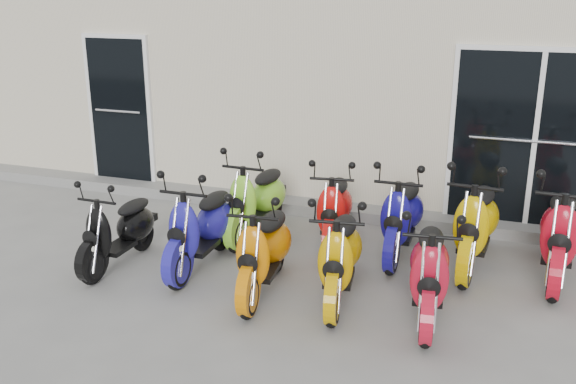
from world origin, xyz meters
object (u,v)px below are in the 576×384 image
object	(u,v)px
scooter_front_orange_a	(264,239)
scooter_back_green	(257,190)
scooter_front_black	(118,221)
scooter_back_yellow	(477,212)
scooter_back_blue	(402,206)
scooter_back_extra	(561,221)
scooter_back_red	(335,199)
scooter_front_red	(430,259)
scooter_front_orange_b	(340,244)
scooter_front_blue	(201,216)

from	to	relation	value
scooter_front_orange_a	scooter_back_green	size ratio (longest dim) A/B	0.97
scooter_front_black	scooter_back_yellow	xyz separation A→B (m)	(3.70, 1.26, 0.11)
scooter_back_blue	scooter_back_extra	size ratio (longest dim) A/B	0.93
scooter_back_red	scooter_back_blue	xyz separation A→B (m)	(0.81, -0.04, 0.03)
scooter_front_red	scooter_back_extra	world-z (taller)	scooter_back_extra
scooter_front_orange_b	scooter_back_extra	bearing A→B (deg)	22.75
scooter_back_extra	scooter_front_blue	bearing A→B (deg)	-160.47
scooter_front_orange_a	scooter_front_black	bearing A→B (deg)	171.61
scooter_back_green	scooter_back_extra	size ratio (longest dim) A/B	0.94
scooter_front_blue	scooter_back_extra	xyz separation A→B (m)	(3.67, 1.01, 0.04)
scooter_back_red	scooter_back_yellow	bearing A→B (deg)	-12.35
scooter_back_red	scooter_back_extra	xyz separation A→B (m)	(2.47, -0.09, 0.07)
scooter_front_orange_a	scooter_back_red	world-z (taller)	scooter_front_orange_a
scooter_front_orange_b	scooter_back_green	bearing A→B (deg)	129.02
scooter_front_orange_b	scooter_back_blue	world-z (taller)	scooter_back_blue
scooter_back_green	scooter_back_yellow	xyz separation A→B (m)	(2.60, -0.06, 0.04)
scooter_back_green	scooter_back_blue	distance (m)	1.78
scooter_back_red	scooter_front_black	bearing A→B (deg)	-155.86
scooter_front_blue	scooter_back_green	size ratio (longest dim) A/B	1.00
scooter_back_extra	scooter_back_blue	bearing A→B (deg)	-177.82
scooter_front_orange_b	scooter_front_red	bearing A→B (deg)	-12.32
scooter_front_blue	scooter_back_yellow	size ratio (longest dim) A/B	0.94
scooter_front_orange_a	scooter_back_extra	bearing A→B (deg)	19.93
scooter_front_black	scooter_front_orange_b	size ratio (longest dim) A/B	0.91
scooter_front_blue	scooter_front_black	bearing A→B (deg)	-164.72
scooter_front_blue	scooter_back_green	world-z (taller)	same
scooter_front_orange_b	scooter_back_extra	size ratio (longest dim) A/B	0.91
scooter_front_orange_b	scooter_back_red	size ratio (longest dim) A/B	1.02
scooter_front_black	scooter_back_blue	distance (m)	3.18
scooter_front_blue	scooter_front_orange_b	xyz separation A→B (m)	(1.62, -0.22, -0.02)
scooter_front_black	scooter_back_red	bearing A→B (deg)	34.23
scooter_front_black	scooter_back_extra	distance (m)	4.73
scooter_front_red	scooter_back_yellow	distance (m)	1.34
scooter_back_blue	scooter_back_yellow	xyz separation A→B (m)	(0.82, -0.06, 0.04)
scooter_front_black	scooter_front_orange_a	size ratio (longest dim) A/B	0.91
scooter_front_orange_a	scooter_back_yellow	distance (m)	2.38
scooter_front_black	scooter_front_blue	size ratio (longest dim) A/B	0.88
scooter_front_orange_b	scooter_back_red	bearing A→B (deg)	99.30
scooter_back_blue	scooter_back_extra	distance (m)	1.67
scooter_front_black	scooter_back_yellow	world-z (taller)	scooter_back_yellow
scooter_front_orange_a	scooter_front_orange_b	size ratio (longest dim) A/B	1.00
scooter_front_red	scooter_back_green	distance (m)	2.64
scooter_front_blue	scooter_front_orange_b	world-z (taller)	scooter_front_blue
scooter_front_black	scooter_front_orange_b	world-z (taller)	scooter_front_orange_b
scooter_front_blue	scooter_front_orange_a	bearing A→B (deg)	-22.16
scooter_front_black	scooter_back_blue	world-z (taller)	scooter_back_blue
scooter_back_yellow	scooter_front_blue	bearing A→B (deg)	-156.16
scooter_front_blue	scooter_back_yellow	bearing A→B (deg)	18.87
scooter_front_orange_a	scooter_front_orange_b	xyz separation A→B (m)	(0.76, 0.11, 0.00)
scooter_front_blue	scooter_back_green	xyz separation A→B (m)	(0.22, 1.07, 0.00)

